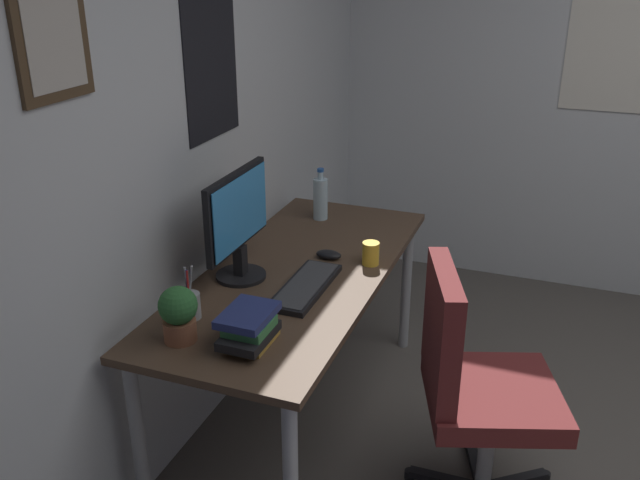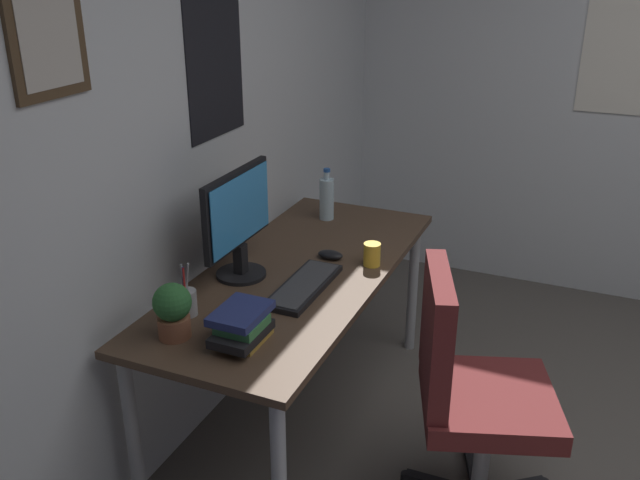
{
  "view_description": "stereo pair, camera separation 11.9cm",
  "coord_description": "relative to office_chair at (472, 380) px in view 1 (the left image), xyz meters",
  "views": [
    {
      "loc": [
        -2.02,
        0.75,
        1.93
      ],
      "look_at": [
        0.29,
        1.62,
        0.88
      ],
      "focal_mm": 38.33,
      "sensor_mm": 36.0,
      "label": 1
    },
    {
      "loc": [
        -1.98,
        0.64,
        1.93
      ],
      "look_at": [
        0.29,
        1.62,
        0.88
      ],
      "focal_mm": 38.33,
      "sensor_mm": 36.0,
      "label": 2
    }
  ],
  "objects": [
    {
      "name": "monitor",
      "position": [
        0.09,
        0.95,
        0.44
      ],
      "size": [
        0.46,
        0.2,
        0.43
      ],
      "color": "black",
      "rests_on": "desk"
    },
    {
      "name": "pen_cup",
      "position": [
        -0.27,
        0.96,
        0.26
      ],
      "size": [
        0.07,
        0.07,
        0.2
      ],
      "color": "#9EA0A5",
      "rests_on": "desk"
    },
    {
      "name": "potted_plant",
      "position": [
        -0.41,
        0.92,
        0.31
      ],
      "size": [
        0.13,
        0.13,
        0.2
      ],
      "color": "brown",
      "rests_on": "desk"
    },
    {
      "name": "computer_mouse",
      "position": [
        0.38,
        0.68,
        0.22
      ],
      "size": [
        0.06,
        0.11,
        0.04
      ],
      "color": "black",
      "rests_on": "desk"
    },
    {
      "name": "office_chair",
      "position": [
        0.0,
        0.0,
        0.0
      ],
      "size": [
        0.59,
        0.6,
        0.95
      ],
      "color": "#591E1E",
      "rests_on": "ground_plane"
    },
    {
      "name": "coffee_mug_near",
      "position": [
        0.39,
        0.5,
        0.25
      ],
      "size": [
        0.11,
        0.07,
        0.1
      ],
      "color": "yellow",
      "rests_on": "desk"
    },
    {
      "name": "water_bottle",
      "position": [
        0.8,
        0.88,
        0.31
      ],
      "size": [
        0.07,
        0.07,
        0.25
      ],
      "color": "silver",
      "rests_on": "desk"
    },
    {
      "name": "desk",
      "position": [
        0.22,
        0.76,
        0.12
      ],
      "size": [
        1.64,
        0.69,
        0.73
      ],
      "color": "#4C3828",
      "rests_on": "ground_plane"
    },
    {
      "name": "wall_back",
      "position": [
        -0.07,
        1.19,
        0.77
      ],
      "size": [
        4.4,
        0.1,
        2.6
      ],
      "color": "silver",
      "rests_on": "ground_plane"
    },
    {
      "name": "book_stack_left",
      "position": [
        -0.35,
        0.69,
        0.26
      ],
      "size": [
        0.23,
        0.16,
        0.12
      ],
      "color": "gold",
      "rests_on": "desk"
    },
    {
      "name": "keyboard",
      "position": [
        0.08,
        0.67,
        0.21
      ],
      "size": [
        0.43,
        0.15,
        0.03
      ],
      "color": "black",
      "rests_on": "desk"
    }
  ]
}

